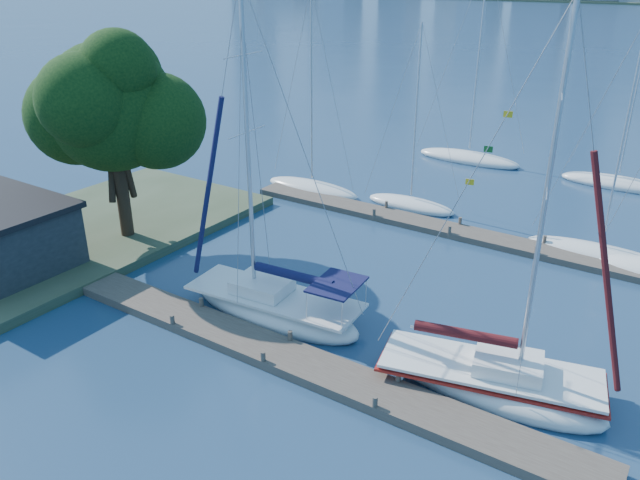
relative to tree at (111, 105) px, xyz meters
The scene contains 12 objects.
ground 16.75m from the tree, 17.53° to the right, with size 700.00×700.00×0.00m, color navy.
near_dock 16.66m from the tree, 17.53° to the right, with size 26.00×2.00×0.40m, color #473C34.
far_dock 21.26m from the tree, 35.70° to the left, with size 30.00×1.80×0.36m, color #473C34.
shore 8.34m from the tree, 153.66° to the right, with size 12.00×22.00×0.50m, color #38472D.
tree is the anchor object (origin of this frame).
sailboat_navy 13.79m from the tree, ahead, with size 9.06×3.68×14.97m.
sailboat_maroon 23.01m from the tree, ahead, with size 9.03×4.77×14.59m.
bg_boat_0 15.70m from the tree, 74.13° to the left, with size 7.55×3.07×13.82m.
bg_boat_1 19.45m from the tree, 52.12° to the left, with size 6.38×4.07×11.88m.
bg_boat_3 27.43m from the tree, 29.27° to the left, with size 8.09×3.11×12.83m.
bg_boat_6 29.19m from the tree, 68.77° to the left, with size 8.78×4.83×15.90m.
bg_boat_7 34.70m from the tree, 50.60° to the left, with size 8.15×4.39×12.58m.
Camera 1 is at (13.20, -16.69, 14.64)m, focal length 35.00 mm.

